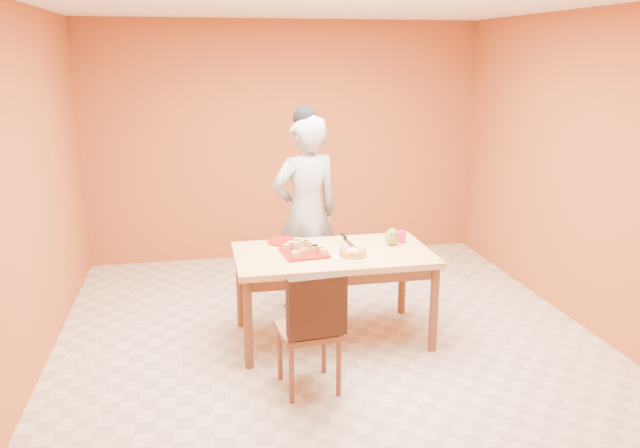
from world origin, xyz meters
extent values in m
plane|color=beige|center=(0.00, 0.00, 0.00)|extent=(5.00, 5.00, 0.00)
plane|color=#B05528|center=(0.00, 2.50, 1.35)|extent=(4.50, 0.00, 4.50)
plane|color=#B05528|center=(-2.25, 0.00, 1.35)|extent=(0.00, 5.00, 5.00)
plane|color=#B05528|center=(2.25, 0.00, 1.35)|extent=(0.00, 5.00, 5.00)
cube|color=#E6C678|center=(0.04, 0.16, 0.73)|extent=(1.60, 0.90, 0.05)
cube|color=brown|center=(0.04, 0.16, 0.66)|extent=(1.48, 0.78, 0.10)
cylinder|color=brown|center=(-0.70, -0.23, 0.35)|extent=(0.07, 0.07, 0.71)
cylinder|color=brown|center=(-0.70, 0.55, 0.35)|extent=(0.07, 0.07, 0.71)
cylinder|color=brown|center=(0.78, -0.23, 0.35)|extent=(0.07, 0.07, 0.71)
cylinder|color=brown|center=(0.78, 0.55, 0.35)|extent=(0.07, 0.07, 0.71)
imported|color=#959597|center=(-0.06, 0.87, 0.91)|extent=(0.75, 0.60, 1.81)
cube|color=#9C120E|center=(-0.21, 0.15, 0.77)|extent=(0.38, 0.38, 0.02)
cylinder|color=#9C120E|center=(-0.32, 0.51, 0.77)|extent=(0.29, 0.29, 0.02)
cylinder|color=white|center=(0.16, -0.02, 0.77)|extent=(0.36, 0.36, 0.01)
cylinder|color=gold|center=(0.16, -0.02, 0.80)|extent=(0.27, 0.27, 0.05)
cube|color=white|center=(0.17, 0.16, 0.83)|extent=(0.06, 0.24, 0.01)
ellipsoid|color=olive|center=(0.57, 0.25, 0.83)|extent=(0.13, 0.12, 0.15)
cylinder|color=#DC2152|center=(0.67, 0.31, 0.81)|extent=(0.09, 0.09, 0.10)
cylinder|color=#36230E|center=(0.64, 0.51, 0.78)|extent=(0.11, 0.11, 0.03)
camera|label=1|loc=(-1.03, -4.58, 2.32)|focal=35.00mm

